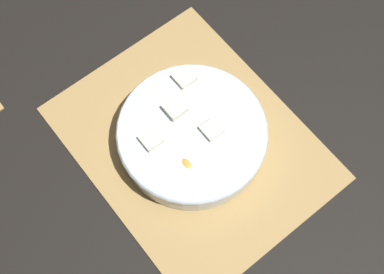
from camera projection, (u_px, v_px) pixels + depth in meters
The scene contains 3 objects.
ground_plane at pixel (192, 143), 0.90m from camera, with size 6.00×6.00×0.00m, color black.
bamboo_mat_center at pixel (192, 142), 0.90m from camera, with size 0.44×0.34×0.01m.
fruit_salad_bowl at pixel (192, 135), 0.87m from camera, with size 0.25×0.25×0.06m.
Camera 1 is at (-0.27, 0.21, 0.84)m, focal length 50.00 mm.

